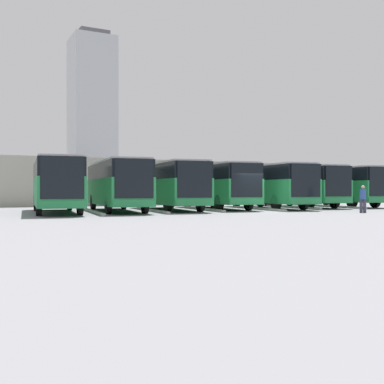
{
  "coord_description": "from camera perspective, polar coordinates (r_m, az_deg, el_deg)",
  "views": [
    {
      "loc": [
        17.92,
        25.69,
        1.43
      ],
      "look_at": [
        2.24,
        -5.34,
        1.27
      ],
      "focal_mm": 45.0,
      "sensor_mm": 36.0,
      "label": 1
    }
  ],
  "objects": [
    {
      "name": "bus_4",
      "position": [
        34.05,
        -2.68,
        0.95
      ],
      "size": [
        3.9,
        10.97,
        3.3
      ],
      "rotation": [
        0.0,
        0.0,
        -0.13
      ],
      "color": "#238447",
      "rests_on": "ground_plane"
    },
    {
      "name": "pedestrian",
      "position": [
        31.87,
        19.6,
        -0.67
      ],
      "size": [
        0.54,
        0.54,
        1.71
      ],
      "rotation": [
        0.0,
        0.0,
        5.52
      ],
      "color": "#38384C",
      "rests_on": "ground_plane"
    },
    {
      "name": "bus_3",
      "position": [
        36.21,
        2.85,
        0.91
      ],
      "size": [
        3.9,
        10.97,
        3.3
      ],
      "rotation": [
        0.0,
        0.0,
        -0.13
      ],
      "color": "#238447",
      "rests_on": "ground_plane"
    },
    {
      "name": "curb_divider_0",
      "position": [
        40.77,
        16.43,
        -1.65
      ],
      "size": [
        1.26,
        7.77,
        0.15
      ],
      "primitive_type": "cube",
      "rotation": [
        0.0,
        0.0,
        -0.13
      ],
      "color": "#9E9E99",
      "rests_on": "ground_plane"
    },
    {
      "name": "curb_divider_3",
      "position": [
        33.88,
        1.24,
        -2.03
      ],
      "size": [
        1.26,
        7.77,
        0.15
      ],
      "primitive_type": "cube",
      "rotation": [
        0.0,
        0.0,
        -0.13
      ],
      "color": "#9E9E99",
      "rests_on": "ground_plane"
    },
    {
      "name": "curb_divider_1",
      "position": [
        38.39,
        11.75,
        -1.76
      ],
      "size": [
        1.26,
        7.77,
        0.15
      ],
      "primitive_type": "cube",
      "rotation": [
        0.0,
        0.0,
        -0.13
      ],
      "color": "#9E9E99",
      "rests_on": "ground_plane"
    },
    {
      "name": "ground_plane",
      "position": [
        31.36,
        8.08,
        -2.35
      ],
      "size": [
        600.0,
        600.0,
        0.0
      ],
      "primitive_type": "plane",
      "color": "gray"
    },
    {
      "name": "curb_divider_4",
      "position": [
        31.84,
        -4.8,
        -2.18
      ],
      "size": [
        1.26,
        7.77,
        0.15
      ],
      "primitive_type": "cube",
      "rotation": [
        0.0,
        0.0,
        -0.13
      ],
      "color": "#9E9E99",
      "rests_on": "ground_plane"
    },
    {
      "name": "curb_divider_5",
      "position": [
        30.2,
        -11.58,
        -2.31
      ],
      "size": [
        1.26,
        7.77,
        0.15
      ],
      "primitive_type": "cube",
      "rotation": [
        0.0,
        0.0,
        -0.13
      ],
      "color": "#9E9E99",
      "rests_on": "ground_plane"
    },
    {
      "name": "bus_2",
      "position": [
        37.51,
        8.95,
        0.88
      ],
      "size": [
        3.9,
        10.97,
        3.3
      ],
      "rotation": [
        0.0,
        0.0,
        -0.13
      ],
      "color": "#238447",
      "rests_on": "ground_plane"
    },
    {
      "name": "bus_1",
      "position": [
        40.86,
        12.56,
        0.83
      ],
      "size": [
        3.9,
        10.97,
        3.3
      ],
      "rotation": [
        0.0,
        0.0,
        -0.13
      ],
      "color": "#238447",
      "rests_on": "ground_plane"
    },
    {
      "name": "curb_divider_2",
      "position": [
        35.09,
        7.81,
        -1.95
      ],
      "size": [
        1.26,
        7.77,
        0.15
      ],
      "primitive_type": "cube",
      "rotation": [
        0.0,
        0.0,
        -0.13
      ],
      "color": "#9E9E99",
      "rests_on": "ground_plane"
    },
    {
      "name": "bus_5",
      "position": [
        32.26,
        -8.9,
        0.99
      ],
      "size": [
        3.9,
        10.97,
        3.3
      ],
      "rotation": [
        0.0,
        0.0,
        -0.13
      ],
      "color": "#238447",
      "rests_on": "ground_plane"
    },
    {
      "name": "bus_6",
      "position": [
        31.07,
        -15.82,
        1.01
      ],
      "size": [
        3.9,
        10.97,
        3.3
      ],
      "rotation": [
        0.0,
        0.0,
        -0.13
      ],
      "color": "#238447",
      "rests_on": "ground_plane"
    },
    {
      "name": "office_tower",
      "position": [
        205.43,
        -11.75,
        9.0
      ],
      "size": [
        17.15,
        17.15,
        66.5
      ],
      "color": "#ADB2B7",
      "rests_on": "ground_plane"
    },
    {
      "name": "bus_0",
      "position": [
        43.27,
        16.93,
        0.79
      ],
      "size": [
        3.9,
        10.97,
        3.3
      ],
      "rotation": [
        0.0,
        0.0,
        -0.13
      ],
      "color": "#238447",
      "rests_on": "ground_plane"
    },
    {
      "name": "station_building",
      "position": [
        51.75,
        -6.55,
        1.08
      ],
      "size": [
        36.05,
        16.06,
        4.28
      ],
      "color": "#A8A399",
      "rests_on": "ground_plane"
    }
  ]
}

